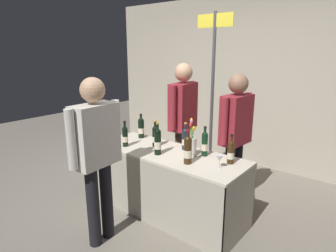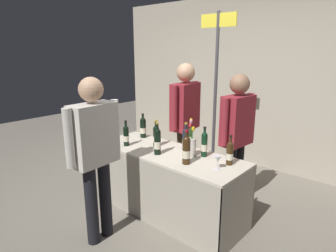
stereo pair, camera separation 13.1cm
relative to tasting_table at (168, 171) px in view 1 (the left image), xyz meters
The scene contains 17 objects.
ground_plane 0.52m from the tasting_table, ahead, with size 12.00×12.00×0.00m, color gray.
back_partition 2.27m from the tasting_table, 90.00° to the left, with size 5.56×0.12×2.70m, color #B2A893.
tasting_table is the anchor object (origin of this frame).
featured_wine_bottle 0.41m from the tasting_table, 107.90° to the right, with size 0.08×0.08×0.36m.
display_bottle_0 0.65m from the tasting_table, 162.72° to the right, with size 0.07×0.07×0.31m.
display_bottle_1 0.44m from the tasting_table, 165.92° to the left, with size 0.07×0.07×0.32m.
display_bottle_2 0.74m from the tasting_table, 161.37° to the left, with size 0.08×0.08×0.32m.
display_bottle_3 0.55m from the tasting_table, 22.46° to the left, with size 0.07×0.07×0.33m.
display_bottle_4 0.54m from the tasting_table, 20.56° to the right, with size 0.08×0.08×0.35m.
display_bottle_5 0.42m from the tasting_table, 64.63° to the left, with size 0.08×0.08×0.32m.
display_bottle_6 0.80m from the tasting_table, 10.67° to the left, with size 0.07×0.07×0.30m.
wine_glass_near_vendor 0.75m from the tasting_table, ahead, with size 0.07×0.07×0.14m.
flower_vase 0.45m from the tasting_table, 15.24° to the left, with size 0.10×0.10×0.41m.
vendor_presenter 0.91m from the tasting_table, 50.27° to the left, with size 0.25×0.57×1.60m.
vendor_assistant 0.84m from the tasting_table, 111.92° to the left, with size 0.27×0.60×1.70m.
taster_foreground_right 0.96m from the tasting_table, 103.38° to the right, with size 0.23×0.60×1.63m.
booth_signpost 1.39m from the tasting_table, 94.35° to the left, with size 0.52×0.04×2.33m.
Camera 1 is at (1.92, -2.38, 1.86)m, focal length 31.02 mm.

